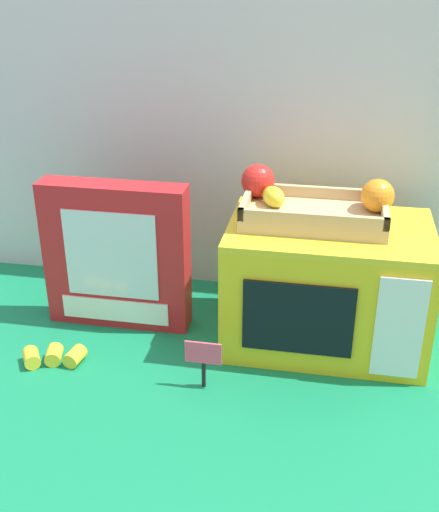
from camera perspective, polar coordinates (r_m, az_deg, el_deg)
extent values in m
plane|color=#147A4C|center=(1.40, 2.99, -7.06)|extent=(1.70, 1.70, 0.00)
cube|color=silver|center=(1.47, 4.65, 10.55)|extent=(1.61, 0.03, 0.75)
cube|color=yellow|center=(1.34, 9.55, -2.76)|extent=(0.41, 0.27, 0.25)
cube|color=yellow|center=(1.28, 9.97, 2.38)|extent=(0.41, 0.27, 0.01)
cube|color=black|center=(1.22, 7.04, -5.65)|extent=(0.21, 0.01, 0.15)
cube|color=white|center=(1.23, 15.82, -6.31)|extent=(0.09, 0.01, 0.21)
cube|color=tan|center=(1.29, 8.44, 3.51)|extent=(0.28, 0.16, 0.03)
cube|color=tan|center=(1.21, 8.33, 3.27)|extent=(0.28, 0.01, 0.02)
cube|color=tan|center=(1.35, 8.68, 5.69)|extent=(0.28, 0.01, 0.02)
cube|color=tan|center=(1.29, 2.44, 4.99)|extent=(0.01, 0.16, 0.02)
cube|color=tan|center=(1.28, 14.61, 4.05)|extent=(0.01, 0.16, 0.02)
sphere|color=orange|center=(1.29, 14.00, 5.28)|extent=(0.07, 0.07, 0.07)
sphere|color=red|center=(1.34, 3.47, 6.75)|extent=(0.07, 0.07, 0.07)
ellipsoid|color=yellow|center=(1.29, 4.87, 5.32)|extent=(0.07, 0.08, 0.04)
sphere|color=#E04228|center=(1.31, 13.92, 5.41)|extent=(0.06, 0.06, 0.06)
cube|color=red|center=(1.39, -9.22, 0.05)|extent=(0.31, 0.07, 0.33)
cube|color=silver|center=(1.35, -9.74, 0.04)|extent=(0.20, 0.00, 0.20)
cube|color=white|center=(1.41, -9.34, -4.83)|extent=(0.24, 0.00, 0.05)
cylinder|color=black|center=(1.23, -1.43, -10.55)|extent=(0.01, 0.01, 0.06)
cube|color=#F44C6B|center=(1.20, -1.47, -8.68)|extent=(0.07, 0.00, 0.05)
cylinder|color=yellow|center=(1.33, -12.84, -8.77)|extent=(0.04, 0.05, 0.03)
cylinder|color=yellow|center=(1.35, -14.62, -8.57)|extent=(0.04, 0.05, 0.03)
cylinder|color=yellow|center=(1.35, -16.52, -8.74)|extent=(0.05, 0.06, 0.03)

